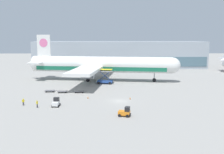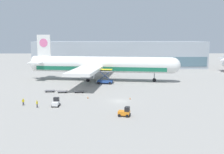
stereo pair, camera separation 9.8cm
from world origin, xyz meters
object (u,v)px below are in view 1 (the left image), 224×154
at_px(scissor_lift_loader, 105,78).
at_px(baggage_dolly_third, 79,91).
at_px(airplane_main, 99,65).
at_px(traffic_cone_far, 88,97).
at_px(baggage_tug_foreground, 125,112).
at_px(traffic_cone_near, 130,98).
at_px(baggage_tug_mid, 56,103).
at_px(baggage_dolly_second, 63,91).
at_px(ground_crew_far, 37,103).
at_px(baggage_dolly_lead, 50,91).
at_px(ground_crew_near, 23,101).

relative_size(scissor_lift_loader, baggage_dolly_third, 1.50).
bearing_deg(scissor_lift_loader, airplane_main, 119.34).
distance_m(baggage_dolly_third, traffic_cone_far, 7.59).
relative_size(baggage_tug_foreground, traffic_cone_near, 4.37).
relative_size(airplane_main, baggage_dolly_third, 15.51).
xyz_separation_m(baggage_tug_mid, baggage_dolly_second, (-1.18, 14.61, -0.49)).
xyz_separation_m(scissor_lift_loader, traffic_cone_near, (6.88, -22.63, -1.64)).
bearing_deg(scissor_lift_loader, baggage_tug_foreground, -74.25).
relative_size(scissor_lift_loader, baggage_tug_mid, 2.24).
bearing_deg(baggage_dolly_third, ground_crew_far, -118.75).
relative_size(baggage_dolly_second, traffic_cone_far, 6.76).
relative_size(baggage_dolly_lead, traffic_cone_near, 5.97).
height_order(scissor_lift_loader, baggage_dolly_lead, scissor_lift_loader).
relative_size(ground_crew_near, ground_crew_far, 0.98).
bearing_deg(baggage_tug_mid, ground_crew_far, 106.89).
bearing_deg(baggage_dolly_lead, baggage_tug_mid, -74.29).
xyz_separation_m(ground_crew_far, traffic_cone_near, (21.89, 7.66, -0.71)).
xyz_separation_m(baggage_dolly_second, ground_crew_far, (-2.89, -15.74, 0.62)).
height_order(airplane_main, traffic_cone_far, airplane_main).
bearing_deg(baggage_dolly_third, baggage_tug_mid, -106.65).
distance_m(scissor_lift_loader, baggage_dolly_lead, 21.05).
height_order(baggage_dolly_third, ground_crew_near, ground_crew_near).
bearing_deg(baggage_dolly_lead, baggage_dolly_second, -16.57).
distance_m(airplane_main, ground_crew_near, 38.81).
bearing_deg(baggage_dolly_lead, ground_crew_far, -88.89).
bearing_deg(scissor_lift_loader, baggage_dolly_lead, -131.14).
relative_size(baggage_dolly_third, ground_crew_near, 2.21).
bearing_deg(ground_crew_near, baggage_dolly_third, -167.99).
bearing_deg(baggage_tug_foreground, ground_crew_near, 175.51).
distance_m(baggage_tug_foreground, baggage_tug_mid, 17.41).
height_order(ground_crew_far, traffic_cone_far, ground_crew_far).
relative_size(baggage_tug_mid, ground_crew_near, 1.47).
xyz_separation_m(ground_crew_far, traffic_cone_far, (10.85, 8.72, -0.74)).
height_order(scissor_lift_loader, baggage_tug_foreground, scissor_lift_loader).
bearing_deg(ground_crew_far, airplane_main, -8.72).
xyz_separation_m(scissor_lift_loader, baggage_dolly_lead, (-16.01, -13.57, -1.56)).
relative_size(baggage_dolly_lead, ground_crew_near, 2.21).
xyz_separation_m(baggage_tug_mid, baggage_dolly_third, (3.71, 14.53, -0.49)).
xyz_separation_m(baggage_dolly_second, baggage_dolly_third, (4.89, -0.08, 0.00)).
relative_size(airplane_main, ground_crew_near, 34.24).
height_order(baggage_dolly_second, ground_crew_near, ground_crew_near).
bearing_deg(traffic_cone_far, baggage_dolly_lead, 145.98).
bearing_deg(traffic_cone_near, baggage_tug_mid, -159.87).
height_order(scissor_lift_loader, traffic_cone_far, scissor_lift_loader).
height_order(airplane_main, ground_crew_near, airplane_main).
bearing_deg(traffic_cone_far, airplane_main, 86.54).
relative_size(baggage_dolly_second, ground_crew_near, 2.21).
distance_m(baggage_tug_foreground, ground_crew_far, 20.74).
bearing_deg(baggage_tug_foreground, airplane_main, 114.89).
xyz_separation_m(baggage_dolly_second, traffic_cone_near, (19.00, -8.08, -0.08)).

